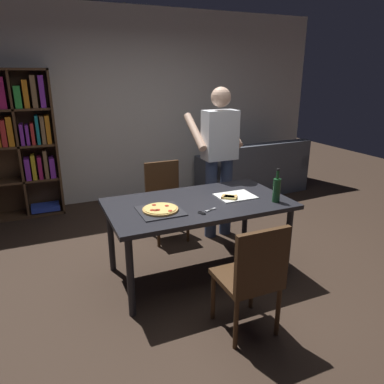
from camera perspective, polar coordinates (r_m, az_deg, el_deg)
The scene contains 12 objects.
ground_plane at distance 3.66m, azimuth 0.96°, elevation -12.66°, with size 12.00×12.00×0.00m, color #38281E.
back_wall at distance 5.63m, azimuth -10.24°, elevation 13.16°, with size 6.40×0.10×2.80m, color silver.
dining_table at distance 3.36m, azimuth 1.02°, elevation -2.72°, with size 1.69×0.93×0.75m.
chair_near_camera at distance 2.68m, azimuth 9.64°, elevation -12.78°, with size 0.42×0.42×0.90m.
chair_far_side at distance 4.25m, azimuth -4.31°, elevation -0.54°, with size 0.42×0.42×0.90m.
couch at distance 6.02m, azimuth 9.74°, elevation 2.88°, with size 1.75×0.95×0.85m.
bookshelf at distance 5.32m, azimuth -28.12°, elevation 6.65°, with size 1.40×0.35×1.95m.
person_serving_pizza at distance 4.15m, azimuth 4.30°, elevation 5.98°, with size 0.55×0.54×1.75m.
pepperoni_pizza_on_tray at distance 3.11m, azimuth -5.06°, elevation -2.85°, with size 0.37×0.37×0.04m.
pizza_slices_on_towel at distance 3.47m, azimuth 6.60°, elevation -0.70°, with size 0.36×0.28×0.03m.
wine_bottle at distance 3.39m, azimuth 13.33°, elevation 0.40°, with size 0.07×0.07×0.32m.
kitchen_scissors at distance 3.09m, azimuth 2.08°, elevation -3.15°, with size 0.20×0.12×0.01m.
Camera 1 is at (-1.30, -2.85, 1.89)m, focal length 33.48 mm.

